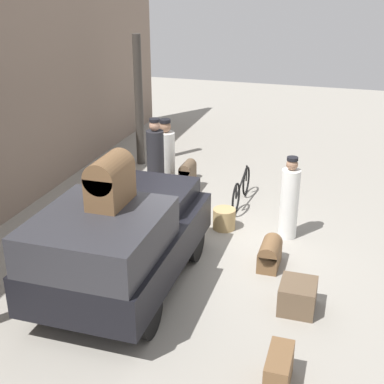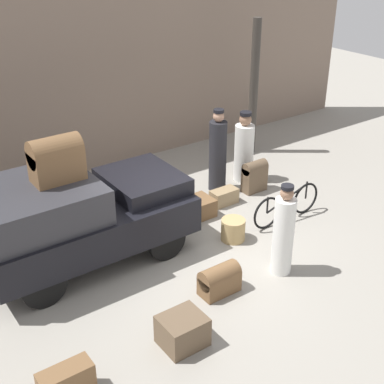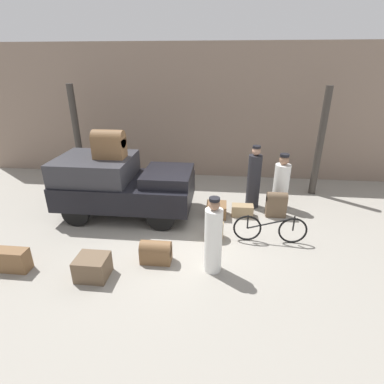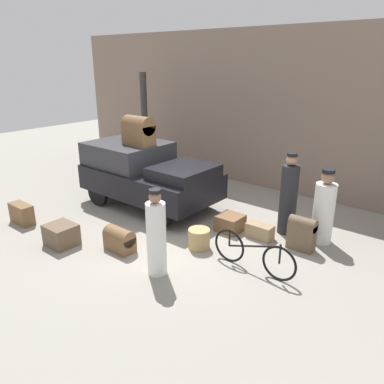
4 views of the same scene
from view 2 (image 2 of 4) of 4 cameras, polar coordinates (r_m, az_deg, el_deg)
name	(u,v)px [view 2 (image 2 of 4)]	position (r m, az deg, el deg)	size (l,w,h in m)	color
ground_plane	(189,246)	(9.70, -0.28, -5.75)	(30.00, 30.00, 0.00)	gray
station_building_facade	(81,75)	(12.10, -11.76, 12.13)	(16.00, 0.15, 4.50)	gray
canopy_pillar_right	(254,88)	(13.16, 6.61, 10.96)	(0.21, 0.21, 3.28)	#38332D
truck	(76,215)	(9.09, -12.30, -2.40)	(3.54, 1.86, 1.59)	black
bicycle	(287,205)	(10.49, 10.07, -1.38)	(1.69, 0.04, 0.69)	black
wicker_basket	(233,230)	(9.81, 4.40, -4.02)	(0.44, 0.44, 0.41)	tan
porter_with_bicycle	(218,154)	(11.36, 2.76, 4.11)	(0.37, 0.37, 1.81)	#232328
porter_lifting_near_truck	(244,150)	(11.90, 5.57, 4.50)	(0.43, 0.43, 1.59)	white
conductor_in_dark_uniform	(283,233)	(8.78, 9.72, -4.37)	(0.35, 0.35, 1.60)	white
suitcase_small_leather	(224,197)	(11.03, 3.44, -0.51)	(0.58, 0.30, 0.32)	#937A56
trunk_umber_medium	(219,280)	(8.47, 2.94, -9.31)	(0.64, 0.34, 0.49)	brown
trunk_wicker_pale	(67,384)	(7.05, -13.22, -19.30)	(0.67, 0.29, 0.47)	brown
trunk_barrel_dark	(255,175)	(11.52, 6.70, 1.80)	(0.53, 0.27, 0.70)	brown
trunk_large_brown	(199,207)	(10.58, 0.73, -1.61)	(0.53, 0.54, 0.36)	brown
suitcase_tan_flat	(182,331)	(7.58, -1.02, -14.57)	(0.61, 0.53, 0.45)	brown
trunk_on_truck_roof	(56,158)	(8.55, -14.30, 3.49)	(0.79, 0.46, 0.73)	brown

